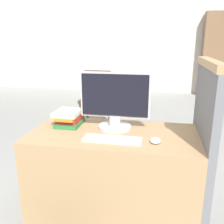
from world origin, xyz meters
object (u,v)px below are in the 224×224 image
(keyboard, at_px, (112,139))
(mouse, at_px, (155,141))
(book_stack, at_px, (69,118))
(monitor, at_px, (115,102))
(far_chair, at_px, (96,95))

(keyboard, relative_size, mouse, 4.35)
(mouse, bearing_deg, book_stack, 160.50)
(monitor, relative_size, mouse, 5.78)
(keyboard, xyz_separation_m, far_chair, (-0.72, 2.36, -0.23))
(monitor, distance_m, keyboard, 0.32)
(monitor, bearing_deg, keyboard, -83.46)
(far_chair, bearing_deg, monitor, -41.01)
(monitor, bearing_deg, mouse, -36.51)
(mouse, bearing_deg, keyboard, -177.07)
(mouse, xyz_separation_m, far_chair, (-1.01, 2.34, -0.24))
(keyboard, height_order, mouse, mouse)
(keyboard, distance_m, book_stack, 0.48)
(mouse, xyz_separation_m, book_stack, (-0.69, 0.24, 0.04))
(monitor, xyz_separation_m, far_chair, (-0.69, 2.11, -0.43))
(book_stack, bearing_deg, far_chair, 98.76)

